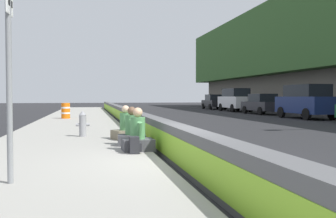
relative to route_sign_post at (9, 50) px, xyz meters
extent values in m
plane|color=#232326|center=(1.46, -3.18, -2.21)|extent=(160.00, 160.00, 0.00)
cube|color=gray|center=(1.46, -0.53, -2.14)|extent=(80.00, 4.40, 0.14)
cube|color=#545456|center=(1.46, -3.18, -1.79)|extent=(76.00, 0.44, 0.85)
cube|color=#8CC62D|center=(1.46, -2.95, -1.83)|extent=(74.48, 0.01, 0.54)
cylinder|color=gray|center=(0.00, 0.00, -0.27)|extent=(0.09, 0.09, 3.60)
cube|color=white|center=(0.00, -0.02, 0.73)|extent=(0.44, 0.02, 0.36)
cube|color=black|center=(0.00, -0.03, 0.73)|extent=(0.30, 0.01, 0.10)
cylinder|color=gray|center=(6.79, -0.99, -1.71)|extent=(0.24, 0.24, 0.72)
cone|color=gray|center=(6.79, -0.99, -1.27)|extent=(0.26, 0.26, 0.16)
cylinder|color=gray|center=(6.79, -1.16, -1.68)|extent=(0.10, 0.12, 0.10)
cylinder|color=gray|center=(6.79, -0.82, -1.68)|extent=(0.10, 0.12, 0.10)
cube|color=#424247|center=(3.15, -2.40, -1.93)|extent=(0.69, 0.80, 0.29)
cylinder|color=#4C8951|center=(3.15, -2.40, -1.51)|extent=(0.37, 0.37, 0.55)
sphere|color=tan|center=(3.15, -2.40, -1.11)|extent=(0.24, 0.24, 0.24)
cylinder|color=#4C8951|center=(3.35, -2.39, -1.56)|extent=(0.29, 0.14, 0.48)
cylinder|color=#4C8951|center=(2.94, -2.41, -1.56)|extent=(0.29, 0.14, 0.48)
cube|color=#424247|center=(4.21, -2.37, -1.93)|extent=(0.73, 0.83, 0.29)
cylinder|color=#4C8951|center=(4.21, -2.37, -1.51)|extent=(0.37, 0.37, 0.54)
sphere|color=brown|center=(4.21, -2.37, -1.12)|extent=(0.24, 0.24, 0.24)
cylinder|color=#4C8951|center=(4.41, -2.39, -1.57)|extent=(0.29, 0.15, 0.48)
cylinder|color=#4C8951|center=(4.01, -2.35, -1.57)|extent=(0.29, 0.15, 0.48)
cube|color=#706651|center=(5.68, -2.34, -1.93)|extent=(0.88, 0.95, 0.29)
cylinder|color=#4C8951|center=(5.68, -2.34, -1.51)|extent=(0.37, 0.37, 0.55)
sphere|color=beige|center=(5.68, -2.34, -1.12)|extent=(0.24, 0.24, 0.24)
cylinder|color=#4C8951|center=(5.87, -2.27, -1.56)|extent=(0.31, 0.22, 0.48)
cylinder|color=#4C8951|center=(5.49, -2.40, -1.56)|extent=(0.31, 0.22, 0.48)
cube|color=#232328|center=(2.66, -2.25, -1.87)|extent=(0.32, 0.22, 0.40)
cube|color=#232328|center=(2.66, -2.39, -1.93)|extent=(0.22, 0.06, 0.20)
cylinder|color=orange|center=(17.59, 0.20, -1.60)|extent=(0.52, 0.52, 0.95)
cylinder|color=white|center=(17.59, 0.20, -1.41)|extent=(0.54, 0.54, 0.10)
cylinder|color=white|center=(17.59, 0.20, -1.74)|extent=(0.54, 0.54, 0.10)
cube|color=navy|center=(16.49, -15.42, -1.28)|extent=(4.83, 1.99, 1.10)
cube|color=black|center=(16.39, -15.43, -0.33)|extent=(3.13, 1.78, 0.80)
cylinder|color=black|center=(18.01, -14.48, -1.83)|extent=(0.76, 0.23, 0.76)
cylinder|color=black|center=(18.04, -16.32, -1.83)|extent=(0.76, 0.23, 0.76)
cylinder|color=black|center=(14.94, -14.53, -1.83)|extent=(0.76, 0.23, 0.76)
cylinder|color=black|center=(14.97, -16.37, -1.83)|extent=(0.76, 0.23, 0.76)
cube|color=#28282D|center=(22.96, -15.41, -1.52)|extent=(4.54, 1.90, 0.72)
cube|color=black|center=(22.86, -15.41, -0.83)|extent=(2.24, 1.67, 0.66)
cylinder|color=black|center=(24.38, -14.51, -1.88)|extent=(0.66, 0.23, 0.66)
cylinder|color=black|center=(24.42, -16.24, -1.88)|extent=(0.66, 0.23, 0.66)
cylinder|color=black|center=(21.50, -14.58, -1.88)|extent=(0.66, 0.23, 0.66)
cylinder|color=black|center=(21.54, -16.30, -1.88)|extent=(0.66, 0.23, 0.66)
cube|color=silver|center=(28.88, -15.43, -1.28)|extent=(4.83, 2.01, 1.10)
cube|color=black|center=(28.78, -15.43, -0.33)|extent=(3.13, 1.78, 0.80)
cylinder|color=black|center=(30.40, -14.48, -1.83)|extent=(0.76, 0.23, 0.76)
cylinder|color=black|center=(30.43, -16.32, -1.83)|extent=(0.76, 0.23, 0.76)
cylinder|color=black|center=(27.33, -14.54, -1.83)|extent=(0.76, 0.23, 0.76)
cylinder|color=black|center=(27.36, -16.38, -1.83)|extent=(0.76, 0.23, 0.76)
cube|color=black|center=(35.19, -15.37, -1.52)|extent=(4.56, 1.96, 0.72)
cube|color=black|center=(35.09, -15.36, -0.83)|extent=(2.26, 1.70, 0.66)
cylinder|color=black|center=(36.66, -14.55, -1.88)|extent=(0.67, 0.24, 0.66)
cylinder|color=black|center=(36.60, -16.28, -1.88)|extent=(0.67, 0.24, 0.66)
cylinder|color=black|center=(33.79, -14.45, -1.88)|extent=(0.67, 0.24, 0.66)
cylinder|color=black|center=(33.73, -16.18, -1.88)|extent=(0.67, 0.24, 0.66)
camera|label=1|loc=(-6.21, -1.21, -0.71)|focal=40.15mm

